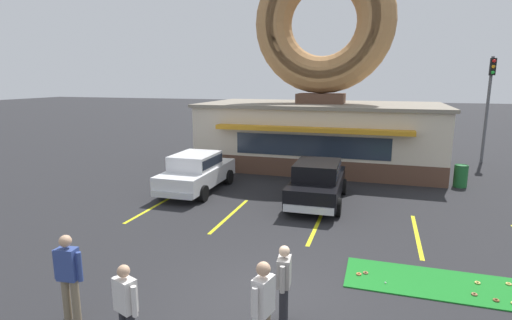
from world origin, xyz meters
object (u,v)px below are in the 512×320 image
at_px(pedestrian_clipboard_woman, 263,307).
at_px(trash_bin, 461,176).
at_px(golf_ball, 386,283).
at_px(pedestrian_leather_jacket_man, 126,305).
at_px(car_white, 197,170).
at_px(pedestrian_hooded_kid, 69,274).
at_px(car_black, 317,180).
at_px(traffic_light_pole, 489,96).
at_px(pedestrian_blue_sweater_man, 284,281).

height_order(pedestrian_clipboard_woman, trash_bin, pedestrian_clipboard_woman).
distance_m(golf_ball, pedestrian_leather_jacket_man, 5.68).
xyz_separation_m(car_white, trash_bin, (10.65, 3.97, -0.37)).
xyz_separation_m(car_white, pedestrian_hooded_kid, (1.69, -9.09, 0.10)).
relative_size(car_white, car_black, 0.99).
height_order(golf_ball, traffic_light_pole, traffic_light_pole).
bearing_deg(golf_ball, car_white, 141.99).
bearing_deg(pedestrian_leather_jacket_man, pedestrian_blue_sweater_man, 35.04).
bearing_deg(golf_ball, traffic_light_pole, 71.71).
distance_m(car_white, pedestrian_blue_sweater_man, 9.72).
relative_size(car_white, trash_bin, 4.69).
distance_m(car_black, pedestrian_hooded_kid, 9.53).
bearing_deg(pedestrian_blue_sweater_man, golf_ball, 47.60).
height_order(pedestrian_blue_sweater_man, traffic_light_pole, traffic_light_pole).
bearing_deg(golf_ball, car_black, 113.29).
distance_m(car_white, traffic_light_pole, 16.47).
bearing_deg(golf_ball, pedestrian_clipboard_woman, -121.33).
height_order(car_black, pedestrian_hooded_kid, pedestrian_hooded_kid).
distance_m(golf_ball, pedestrian_blue_sweater_man, 2.92).
xyz_separation_m(pedestrian_blue_sweater_man, traffic_light_pole, (7.15, 17.97, 2.85)).
relative_size(pedestrian_blue_sweater_man, pedestrian_leather_jacket_man, 0.97).
relative_size(pedestrian_hooded_kid, traffic_light_pole, 0.30).
bearing_deg(traffic_light_pole, car_black, -127.06).
height_order(golf_ball, car_black, car_black).
xyz_separation_m(golf_ball, car_white, (-7.50, 5.86, 0.82)).
distance_m(pedestrian_hooded_kid, traffic_light_pole, 22.26).
distance_m(pedestrian_leather_jacket_man, traffic_light_pole, 21.95).
distance_m(trash_bin, traffic_light_pole, 7.18).
distance_m(golf_ball, traffic_light_pole, 17.13).
distance_m(pedestrian_clipboard_woman, traffic_light_pole, 20.62).
height_order(car_black, pedestrian_leather_jacket_man, pedestrian_leather_jacket_man).
distance_m(golf_ball, car_black, 6.25).
bearing_deg(car_white, pedestrian_leather_jacket_man, -71.07).
bearing_deg(car_white, pedestrian_clipboard_woman, -58.65).
height_order(car_white, traffic_light_pole, traffic_light_pole).
relative_size(golf_ball, pedestrian_leather_jacket_man, 0.03).
distance_m(pedestrian_blue_sweater_man, trash_bin, 12.93).
xyz_separation_m(pedestrian_hooded_kid, pedestrian_leather_jacket_man, (1.60, -0.48, -0.09)).
relative_size(golf_ball, traffic_light_pole, 0.01).
xyz_separation_m(pedestrian_blue_sweater_man, trash_bin, (5.04, 11.90, -0.36)).
bearing_deg(pedestrian_clipboard_woman, pedestrian_blue_sweater_man, 86.45).
bearing_deg(traffic_light_pole, pedestrian_clipboard_woman, -110.68).
xyz_separation_m(car_black, traffic_light_pole, (7.70, 10.20, 2.84)).
bearing_deg(pedestrian_blue_sweater_man, pedestrian_clipboard_woman, -93.55).
height_order(pedestrian_leather_jacket_man, traffic_light_pole, traffic_light_pole).
height_order(pedestrian_hooded_kid, pedestrian_leather_jacket_man, pedestrian_hooded_kid).
bearing_deg(pedestrian_leather_jacket_man, trash_bin, 61.44).
bearing_deg(pedestrian_hooded_kid, golf_ball, 29.02).
xyz_separation_m(pedestrian_leather_jacket_man, trash_bin, (7.37, 13.53, -0.39)).
bearing_deg(pedestrian_hooded_kid, pedestrian_leather_jacket_man, -16.68).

